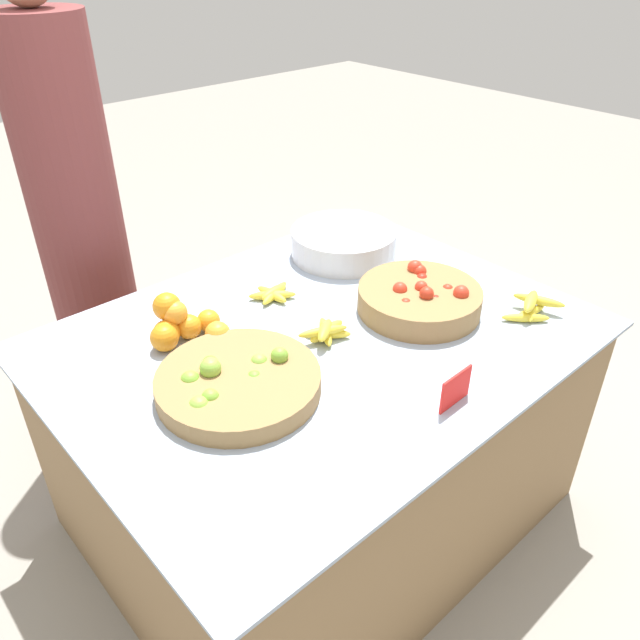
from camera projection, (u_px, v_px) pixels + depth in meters
ground_plane at (320, 506)px, 2.25m from camera, size 12.00×12.00×0.00m
market_table at (320, 429)px, 2.05m from camera, size 1.51×1.19×0.75m
lime_bowl at (237, 382)px, 1.61m from camera, size 0.43×0.43×0.09m
tomato_basket at (420, 298)px, 1.94m from camera, size 0.38×0.38×0.11m
orange_pile at (182, 324)px, 1.79m from camera, size 0.22×0.21×0.14m
metal_bowl at (344, 242)px, 2.26m from camera, size 0.38×0.38×0.10m
price_sign at (456, 389)px, 1.55m from camera, size 0.12×0.01×0.10m
banana_bunch_middle_left at (326, 332)px, 1.81m from camera, size 0.17×0.14×0.06m
banana_bunch_front_right at (532, 307)px, 1.92m from camera, size 0.19×0.16×0.06m
banana_bunch_back_center at (273, 294)px, 2.01m from camera, size 0.16×0.13×0.04m
vendor_person at (83, 241)px, 2.24m from camera, size 0.31×0.31×1.73m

